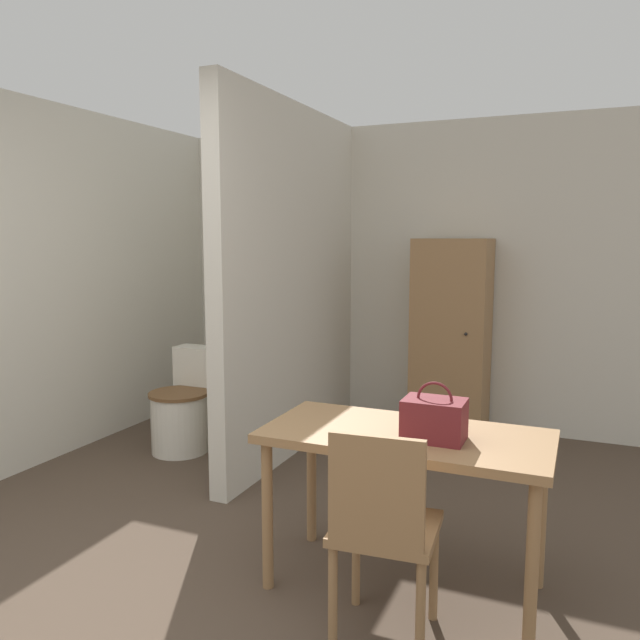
% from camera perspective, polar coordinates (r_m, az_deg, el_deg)
% --- Properties ---
extents(wall_back, '(4.83, 0.12, 2.50)m').
position_cam_1_polar(wall_back, '(5.41, 6.75, 4.12)').
color(wall_back, beige).
rests_on(wall_back, ground_plane).
extents(wall_left, '(0.12, 4.64, 2.50)m').
position_cam_1_polar(wall_left, '(4.82, -23.56, 3.12)').
color(wall_left, beige).
rests_on(wall_left, ground_plane).
extents(partition_wall, '(0.12, 2.10, 2.50)m').
position_cam_1_polar(partition_wall, '(4.52, -2.50, 3.50)').
color(partition_wall, beige).
rests_on(partition_wall, ground_plane).
extents(dining_table, '(1.24, 0.61, 0.72)m').
position_cam_1_polar(dining_table, '(2.83, 7.83, -11.80)').
color(dining_table, '#997047').
rests_on(dining_table, ground_plane).
extents(wooden_chair, '(0.42, 0.42, 0.88)m').
position_cam_1_polar(wooden_chair, '(2.50, 5.75, -18.26)').
color(wooden_chair, '#997047').
rests_on(wooden_chair, ground_plane).
extents(toilet, '(0.44, 0.58, 0.74)m').
position_cam_1_polar(toilet, '(4.78, -12.34, -8.00)').
color(toilet, silver).
rests_on(toilet, ground_plane).
extents(handbag, '(0.26, 0.18, 0.25)m').
position_cam_1_polar(handbag, '(2.69, 10.40, -8.89)').
color(handbag, maroon).
rests_on(handbag, dining_table).
extents(wooden_cabinet, '(0.57, 0.49, 1.56)m').
position_cam_1_polar(wooden_cabinet, '(5.02, 11.90, -1.65)').
color(wooden_cabinet, '#997047').
rests_on(wooden_cabinet, ground_plane).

